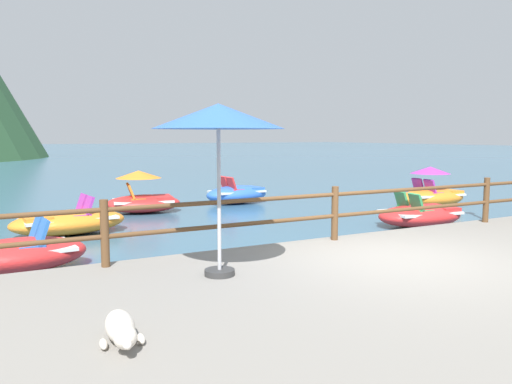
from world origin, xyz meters
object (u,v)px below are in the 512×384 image
(dog_resting, at_px, (121,329))
(pedal_boat_2, at_px, (432,193))
(beach_umbrella, at_px, (218,119))
(pedal_boat_4, at_px, (68,222))
(pedal_boat_3, at_px, (143,198))
(pedal_boat_1, at_px, (237,194))
(pedal_boat_5, at_px, (420,215))
(pedal_boat_0, at_px, (17,254))

(dog_resting, xyz_separation_m, pedal_boat_2, (11.40, 7.05, -0.09))
(beach_umbrella, xyz_separation_m, pedal_boat_4, (-1.05, 6.09, -2.16))
(beach_umbrella, distance_m, pedal_boat_2, 11.33)
(dog_resting, xyz_separation_m, pedal_boat_4, (0.62, 7.69, -0.23))
(dog_resting, relative_size, pedal_boat_2, 0.45)
(pedal_boat_2, height_order, pedal_boat_3, pedal_boat_2)
(dog_resting, height_order, pedal_boat_1, pedal_boat_1)
(pedal_boat_2, distance_m, pedal_boat_5, 3.79)
(pedal_boat_3, xyz_separation_m, pedal_boat_4, (-2.41, -2.48, -0.13))
(pedal_boat_4, bearing_deg, beach_umbrella, -80.20)
(beach_umbrella, xyz_separation_m, pedal_boat_2, (9.73, 5.46, -2.02))
(pedal_boat_0, height_order, pedal_boat_1, pedal_boat_1)
(pedal_boat_0, distance_m, pedal_boat_1, 9.19)
(pedal_boat_1, bearing_deg, beach_umbrella, -117.21)
(pedal_boat_3, distance_m, pedal_boat_4, 3.46)
(beach_umbrella, bearing_deg, pedal_boat_1, 62.79)
(pedal_boat_1, relative_size, pedal_boat_3, 0.96)
(beach_umbrella, relative_size, pedal_boat_1, 0.99)
(pedal_boat_2, xyz_separation_m, pedal_boat_5, (-2.95, -2.38, -0.15))
(pedal_boat_0, height_order, pedal_boat_3, pedal_boat_3)
(beach_umbrella, distance_m, pedal_boat_3, 8.91)
(pedal_boat_1, height_order, pedal_boat_2, pedal_boat_2)
(dog_resting, bearing_deg, pedal_boat_1, 59.30)
(beach_umbrella, xyz_separation_m, dog_resting, (-1.67, -1.59, -1.92))
(beach_umbrella, relative_size, dog_resting, 2.08)
(dog_resting, bearing_deg, beach_umbrella, 43.66)
(dog_resting, distance_m, pedal_boat_2, 13.40)
(dog_resting, bearing_deg, pedal_boat_4, 85.42)
(pedal_boat_0, distance_m, pedal_boat_5, 9.05)
(pedal_boat_0, height_order, pedal_boat_2, pedal_boat_2)
(pedal_boat_0, relative_size, pedal_boat_2, 0.97)
(dog_resting, distance_m, pedal_boat_4, 7.71)
(dog_resting, relative_size, pedal_boat_5, 0.45)
(dog_resting, xyz_separation_m, pedal_boat_1, (6.34, 10.68, -0.21))
(pedal_boat_2, relative_size, pedal_boat_3, 1.01)
(pedal_boat_1, distance_m, pedal_boat_4, 6.46)
(dog_resting, bearing_deg, pedal_boat_2, 31.73)
(pedal_boat_5, bearing_deg, pedal_boat_0, -179.95)
(pedal_boat_5, bearing_deg, pedal_boat_3, 134.61)
(beach_umbrella, bearing_deg, pedal_boat_0, 126.51)
(pedal_boat_3, height_order, pedal_boat_4, pedal_boat_3)
(dog_resting, relative_size, pedal_boat_0, 0.47)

